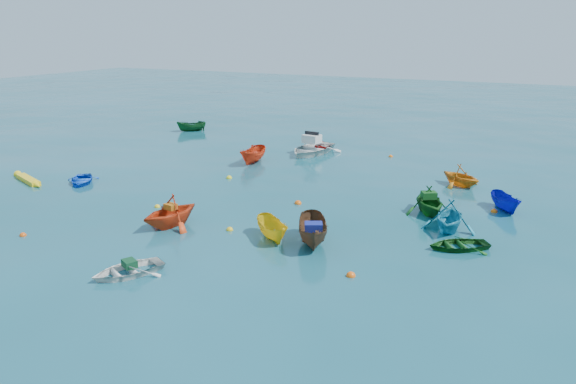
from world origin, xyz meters
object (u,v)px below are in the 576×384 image
at_px(dinghy_blue_sw, 82,183).
at_px(dinghy_white_near, 128,275).
at_px(kayak_yellow, 28,182).
at_px(motorboat_white, 312,154).

height_order(dinghy_blue_sw, dinghy_white_near, dinghy_white_near).
distance_m(kayak_yellow, motorboat_white, 19.41).
bearing_deg(kayak_yellow, motorboat_white, -18.17).
height_order(dinghy_white_near, kayak_yellow, dinghy_white_near).
xyz_separation_m(dinghy_white_near, kayak_yellow, (-14.68, 7.69, 0.00)).
bearing_deg(dinghy_white_near, motorboat_white, 122.96).
relative_size(dinghy_blue_sw, motorboat_white, 0.56).
distance_m(dinghy_blue_sw, kayak_yellow, 3.37).
bearing_deg(dinghy_white_near, kayak_yellow, 179.51).
height_order(dinghy_blue_sw, motorboat_white, motorboat_white).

